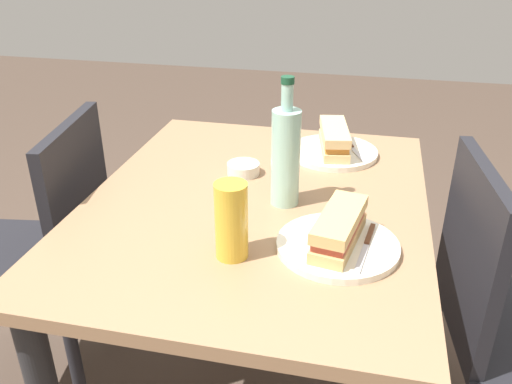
{
  "coord_description": "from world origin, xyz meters",
  "views": [
    {
      "loc": [
        1.1,
        0.25,
        1.32
      ],
      "look_at": [
        0.0,
        0.0,
        0.74
      ],
      "focal_mm": 37.56,
      "sensor_mm": 36.0,
      "label": 1
    }
  ],
  "objects_px": {
    "plate_far": "(338,246)",
    "baguette_sandwich_near": "(334,139)",
    "water_bottle": "(286,155)",
    "beer_glass": "(231,221)",
    "dining_table": "(256,242)",
    "olive_bowl": "(243,169)",
    "plate_near": "(333,152)",
    "knife_far": "(366,244)",
    "chair_far": "(502,313)",
    "chair_near": "(52,247)",
    "knife_near": "(352,148)",
    "baguette_sandwich_far": "(339,228)"
  },
  "relations": [
    {
      "from": "water_bottle",
      "to": "chair_far",
      "type": "bearing_deg",
      "value": 88.75
    },
    {
      "from": "baguette_sandwich_near",
      "to": "water_bottle",
      "type": "distance_m",
      "value": 0.33
    },
    {
      "from": "chair_far",
      "to": "water_bottle",
      "type": "xyz_separation_m",
      "value": [
        -0.01,
        -0.53,
        0.35
      ]
    },
    {
      "from": "chair_far",
      "to": "knife_far",
      "type": "distance_m",
      "value": 0.44
    },
    {
      "from": "chair_near",
      "to": "knife_near",
      "type": "relative_size",
      "value": 5.08
    },
    {
      "from": "plate_near",
      "to": "knife_near",
      "type": "bearing_deg",
      "value": 112.12
    },
    {
      "from": "chair_far",
      "to": "chair_near",
      "type": "distance_m",
      "value": 1.19
    },
    {
      "from": "water_bottle",
      "to": "beer_glass",
      "type": "distance_m",
      "value": 0.26
    },
    {
      "from": "chair_far",
      "to": "plate_near",
      "type": "relative_size",
      "value": 3.46
    },
    {
      "from": "chair_near",
      "to": "baguette_sandwich_far",
      "type": "height_order",
      "value": "chair_near"
    },
    {
      "from": "knife_near",
      "to": "beer_glass",
      "type": "xyz_separation_m",
      "value": [
        0.58,
        -0.2,
        0.06
      ]
    },
    {
      "from": "plate_far",
      "to": "olive_bowl",
      "type": "relative_size",
      "value": 2.93
    },
    {
      "from": "chair_far",
      "to": "water_bottle",
      "type": "relative_size",
      "value": 2.86
    },
    {
      "from": "baguette_sandwich_near",
      "to": "olive_bowl",
      "type": "relative_size",
      "value": 2.54
    },
    {
      "from": "dining_table",
      "to": "beer_glass",
      "type": "relative_size",
      "value": 6.3
    },
    {
      "from": "knife_near",
      "to": "knife_far",
      "type": "relative_size",
      "value": 0.94
    },
    {
      "from": "plate_far",
      "to": "baguette_sandwich_near",
      "type": "bearing_deg",
      "value": -173.67
    },
    {
      "from": "baguette_sandwich_far",
      "to": "olive_bowl",
      "type": "xyz_separation_m",
      "value": [
        -0.31,
        -0.27,
        -0.03
      ]
    },
    {
      "from": "chair_far",
      "to": "olive_bowl",
      "type": "xyz_separation_m",
      "value": [
        -0.14,
        -0.66,
        0.24
      ]
    },
    {
      "from": "plate_far",
      "to": "knife_far",
      "type": "bearing_deg",
      "value": 91.45
    },
    {
      "from": "baguette_sandwich_near",
      "to": "knife_near",
      "type": "distance_m",
      "value": 0.06
    },
    {
      "from": "knife_near",
      "to": "olive_bowl",
      "type": "height_order",
      "value": "olive_bowl"
    },
    {
      "from": "plate_near",
      "to": "water_bottle",
      "type": "bearing_deg",
      "value": -15.28
    },
    {
      "from": "baguette_sandwich_far",
      "to": "olive_bowl",
      "type": "height_order",
      "value": "baguette_sandwich_far"
    },
    {
      "from": "knife_near",
      "to": "water_bottle",
      "type": "relative_size",
      "value": 0.56
    },
    {
      "from": "knife_far",
      "to": "water_bottle",
      "type": "distance_m",
      "value": 0.28
    },
    {
      "from": "chair_near",
      "to": "plate_near",
      "type": "distance_m",
      "value": 0.84
    },
    {
      "from": "baguette_sandwich_near",
      "to": "olive_bowl",
      "type": "bearing_deg",
      "value": -50.36
    },
    {
      "from": "water_bottle",
      "to": "beer_glass",
      "type": "relative_size",
      "value": 1.9
    },
    {
      "from": "baguette_sandwich_far",
      "to": "beer_glass",
      "type": "relative_size",
      "value": 1.3
    },
    {
      "from": "baguette_sandwich_near",
      "to": "chair_near",
      "type": "bearing_deg",
      "value": -68.27
    },
    {
      "from": "dining_table",
      "to": "knife_far",
      "type": "bearing_deg",
      "value": 56.95
    },
    {
      "from": "chair_near",
      "to": "baguette_sandwich_far",
      "type": "relative_size",
      "value": 4.19
    },
    {
      "from": "chair_near",
      "to": "knife_near",
      "type": "xyz_separation_m",
      "value": [
        -0.32,
        0.8,
        0.25
      ]
    },
    {
      "from": "chair_far",
      "to": "baguette_sandwich_near",
      "type": "relative_size",
      "value": 3.99
    },
    {
      "from": "chair_near",
      "to": "knife_far",
      "type": "xyz_separation_m",
      "value": [
        0.19,
        0.86,
        0.25
      ]
    },
    {
      "from": "chair_far",
      "to": "baguette_sandwich_far",
      "type": "bearing_deg",
      "value": -67.03
    },
    {
      "from": "plate_far",
      "to": "chair_near",
      "type": "bearing_deg",
      "value": -103.25
    },
    {
      "from": "dining_table",
      "to": "plate_far",
      "type": "relative_size",
      "value": 4.01
    },
    {
      "from": "chair_far",
      "to": "water_bottle",
      "type": "height_order",
      "value": "water_bottle"
    },
    {
      "from": "baguette_sandwich_far",
      "to": "knife_far",
      "type": "relative_size",
      "value": 1.14
    },
    {
      "from": "chair_near",
      "to": "plate_near",
      "type": "xyz_separation_m",
      "value": [
        -0.3,
        0.75,
        0.24
      ]
    },
    {
      "from": "baguette_sandwich_far",
      "to": "knife_far",
      "type": "distance_m",
      "value": 0.06
    },
    {
      "from": "olive_bowl",
      "to": "knife_near",
      "type": "bearing_deg",
      "value": 126.83
    },
    {
      "from": "chair_far",
      "to": "beer_glass",
      "type": "xyz_separation_m",
      "value": [
        0.23,
        -0.59,
        0.31
      ]
    },
    {
      "from": "olive_bowl",
      "to": "baguette_sandwich_far",
      "type": "bearing_deg",
      "value": 41.52
    },
    {
      "from": "plate_near",
      "to": "plate_far",
      "type": "relative_size",
      "value": 1.0
    },
    {
      "from": "dining_table",
      "to": "olive_bowl",
      "type": "distance_m",
      "value": 0.2
    },
    {
      "from": "baguette_sandwich_near",
      "to": "plate_far",
      "type": "xyz_separation_m",
      "value": [
        0.49,
        0.05,
        -0.04
      ]
    },
    {
      "from": "olive_bowl",
      "to": "water_bottle",
      "type": "bearing_deg",
      "value": 45.15
    }
  ]
}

